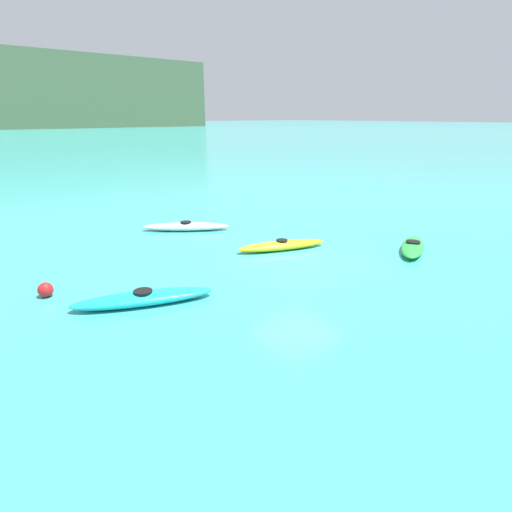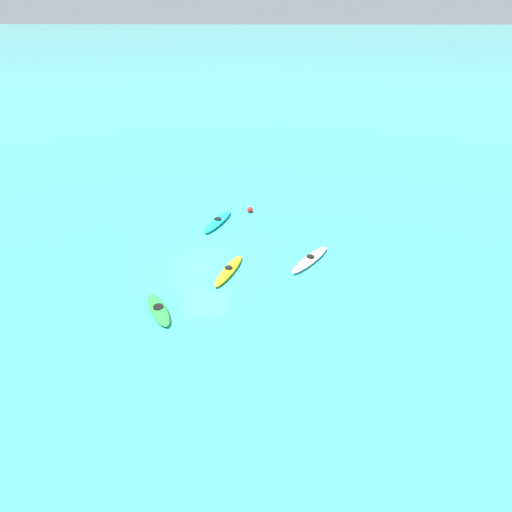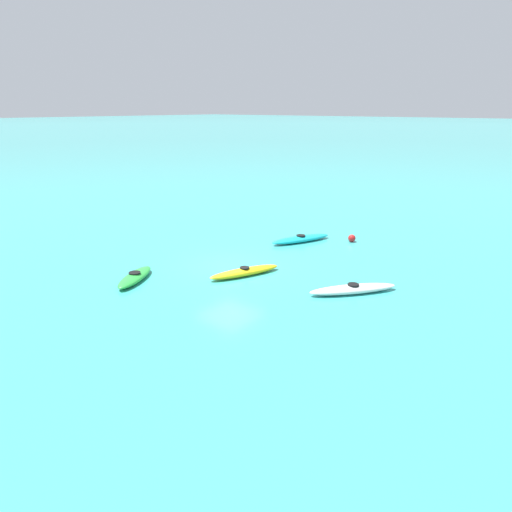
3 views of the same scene
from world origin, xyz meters
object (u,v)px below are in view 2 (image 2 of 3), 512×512
kayak_green (159,310)px  buoy_red (250,210)px  kayak_yellow (229,270)px  kayak_cyan (218,221)px  kayak_white (310,259)px

kayak_green → buoy_red: bearing=160.1°
kayak_yellow → kayak_green: 4.54m
kayak_cyan → kayak_green: same height
kayak_yellow → kayak_green: size_ratio=1.22×
kayak_yellow → kayak_green: bearing=-42.0°
kayak_yellow → buoy_red: bearing=173.0°
kayak_yellow → kayak_white: (-1.20, 4.48, -0.00)m
kayak_yellow → kayak_cyan: same height
kayak_white → buoy_red: bearing=-150.7°
kayak_green → kayak_white: same height
kayak_white → buoy_red: 7.27m
kayak_cyan → kayak_white: same height
kayak_yellow → kayak_white: 4.64m
kayak_white → kayak_green: bearing=-58.7°
kayak_white → buoy_red: (-6.34, -3.56, 0.03)m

